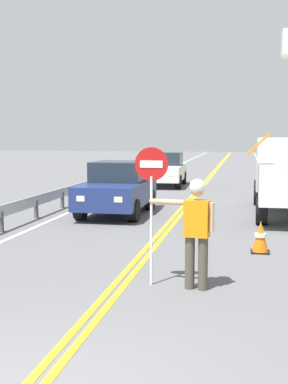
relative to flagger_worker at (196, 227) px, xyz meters
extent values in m
cube|color=yellow|center=(-1.37, 15.91, -1.04)|extent=(0.11, 110.00, 0.01)
cube|color=yellow|center=(-1.19, 15.91, -1.04)|extent=(0.11, 110.00, 0.01)
cube|color=silver|center=(2.32, 15.91, -1.04)|extent=(0.12, 110.00, 0.01)
cube|color=silver|center=(-4.88, 15.91, -1.04)|extent=(0.12, 110.00, 0.01)
cylinder|color=#474238|center=(0.12, -0.02, -0.61)|extent=(0.16, 0.16, 0.88)
cylinder|color=#474238|center=(-0.10, 0.01, -0.61)|extent=(0.16, 0.16, 0.88)
cube|color=orange|center=(0.01, 0.00, 0.13)|extent=(0.43, 0.29, 0.60)
cylinder|color=tan|center=(-0.48, 0.07, 0.38)|extent=(0.61, 0.17, 0.09)
cylinder|color=tan|center=(0.25, -0.04, 0.16)|extent=(0.09, 0.09, 0.48)
sphere|color=tan|center=(0.01, 0.00, 0.60)|extent=(0.22, 0.22, 0.22)
sphere|color=white|center=(0.01, 0.00, 0.65)|extent=(0.25, 0.25, 0.25)
cylinder|color=silver|center=(-0.76, 0.11, -0.12)|extent=(0.04, 0.04, 1.85)
cylinder|color=#B71414|center=(-0.76, 0.11, 1.00)|extent=(0.56, 0.03, 0.56)
cube|color=white|center=(-0.76, 0.09, 1.00)|extent=(0.38, 0.01, 0.12)
cube|color=white|center=(2.33, 10.99, 0.41)|extent=(2.21, 2.11, 2.00)
cube|color=#1E2833|center=(2.34, 12.02, 0.71)|extent=(1.98, 0.07, 0.90)
cube|color=orange|center=(1.12, 5.74, 1.26)|extent=(0.60, 0.80, 0.59)
cylinder|color=black|center=(1.30, 10.79, -0.59)|extent=(0.33, 0.92, 0.92)
cylinder|color=black|center=(1.28, 6.51, -0.59)|extent=(0.33, 0.92, 0.92)
cube|color=navy|center=(-3.22, 7.51, -0.35)|extent=(1.85, 4.10, 0.72)
cube|color=#1E2833|center=(-3.22, 7.76, 0.33)|extent=(1.62, 1.73, 0.64)
cube|color=#EAEACC|center=(-2.68, 5.48, -0.30)|extent=(0.24, 0.06, 0.16)
cube|color=#EAEACC|center=(-3.78, 5.48, -0.30)|extent=(0.24, 0.06, 0.16)
cylinder|color=black|center=(-2.41, 6.23, -0.71)|extent=(0.28, 0.68, 0.68)
cylinder|color=black|center=(-4.05, 6.24, -0.71)|extent=(0.28, 0.68, 0.68)
cylinder|color=black|center=(-2.40, 8.78, -0.71)|extent=(0.28, 0.68, 0.68)
cylinder|color=black|center=(-4.04, 8.78, -0.71)|extent=(0.28, 0.68, 0.68)
cube|color=silver|center=(-3.15, 17.01, -0.35)|extent=(1.94, 4.14, 0.72)
cube|color=#1E2833|center=(-3.16, 17.26, 0.33)|extent=(1.66, 1.76, 0.64)
cube|color=#EAEACC|center=(-2.55, 15.00, -0.30)|extent=(0.24, 0.07, 0.16)
cube|color=#EAEACC|center=(-3.65, 14.97, -0.30)|extent=(0.24, 0.07, 0.16)
cylinder|color=black|center=(-2.30, 15.76, -0.71)|extent=(0.30, 0.69, 0.68)
cylinder|color=black|center=(-3.94, 15.72, -0.71)|extent=(0.30, 0.69, 0.68)
cylinder|color=black|center=(-2.36, 18.30, -0.71)|extent=(0.30, 0.69, 0.68)
cylinder|color=black|center=(-4.00, 18.26, -0.71)|extent=(0.30, 0.69, 0.68)
cone|color=orange|center=(1.13, 2.90, -0.70)|extent=(0.36, 0.36, 0.70)
cylinder|color=white|center=(1.13, 2.90, -0.66)|extent=(0.25, 0.25, 0.08)
cube|color=black|center=(1.13, 2.90, -1.03)|extent=(0.40, 0.40, 0.03)
cube|color=#9EA0A3|center=(-5.48, 12.00, -0.50)|extent=(0.06, 32.00, 0.32)
cube|color=#4C4C51|center=(-5.48, 4.00, -0.77)|extent=(0.10, 0.10, 0.55)
cube|color=#4C4C51|center=(-5.48, 6.28, -0.77)|extent=(0.10, 0.10, 0.55)
cube|color=#4C4C51|center=(-5.48, 8.57, -0.77)|extent=(0.10, 0.10, 0.55)
cube|color=#4C4C51|center=(-5.48, 10.86, -0.77)|extent=(0.10, 0.10, 0.55)
cube|color=#4C4C51|center=(-5.48, 13.14, -0.77)|extent=(0.10, 0.10, 0.55)
cube|color=#4C4C51|center=(-5.48, 15.43, -0.77)|extent=(0.10, 0.10, 0.55)
cube|color=#4C4C51|center=(-5.48, 17.71, -0.77)|extent=(0.10, 0.10, 0.55)
cube|color=#4C4C51|center=(-5.48, 20.00, -0.77)|extent=(0.10, 0.10, 0.55)
cube|color=#4C4C51|center=(-5.48, 22.28, -0.77)|extent=(0.10, 0.10, 0.55)
cube|color=#4C4C51|center=(-5.48, 24.57, -0.77)|extent=(0.10, 0.10, 0.55)
cube|color=#4C4C51|center=(-5.48, 26.86, -0.77)|extent=(0.10, 0.10, 0.55)
camera|label=1|loc=(0.73, -8.09, 1.46)|focal=47.13mm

